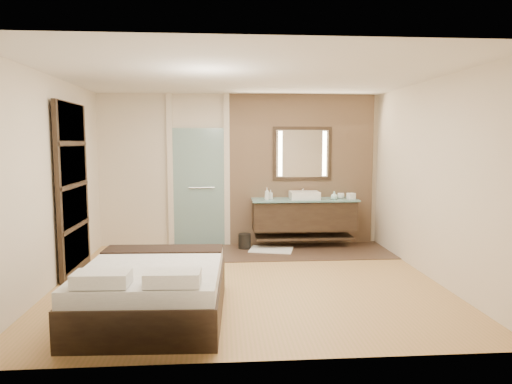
{
  "coord_description": "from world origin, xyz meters",
  "views": [
    {
      "loc": [
        -0.34,
        -5.94,
        1.86
      ],
      "look_at": [
        0.15,
        0.6,
        1.14
      ],
      "focal_mm": 32.0,
      "sensor_mm": 36.0,
      "label": 1
    }
  ],
  "objects": [
    {
      "name": "floor",
      "position": [
        0.0,
        0.0,
        0.0
      ],
      "size": [
        5.0,
        5.0,
        0.0
      ],
      "primitive_type": "plane",
      "color": "#AD8748",
      "rests_on": "ground"
    },
    {
      "name": "tile_strip",
      "position": [
        0.6,
        1.6,
        0.01
      ],
      "size": [
        3.8,
        1.3,
        0.01
      ],
      "primitive_type": "cube",
      "color": "#3D2E21",
      "rests_on": "floor"
    },
    {
      "name": "stone_wall",
      "position": [
        1.1,
        2.21,
        1.35
      ],
      "size": [
        2.6,
        0.08,
        2.7
      ],
      "primitive_type": "cube",
      "color": "tan",
      "rests_on": "floor"
    },
    {
      "name": "vanity",
      "position": [
        1.1,
        1.92,
        0.58
      ],
      "size": [
        1.85,
        0.55,
        0.88
      ],
      "color": "black",
      "rests_on": "stone_wall"
    },
    {
      "name": "mirror_unit",
      "position": [
        1.1,
        2.16,
        1.65
      ],
      "size": [
        1.06,
        0.04,
        0.96
      ],
      "color": "black",
      "rests_on": "stone_wall"
    },
    {
      "name": "frosted_door",
      "position": [
        -0.75,
        2.2,
        1.14
      ],
      "size": [
        1.1,
        0.12,
        2.7
      ],
      "color": "silver",
      "rests_on": "floor"
    },
    {
      "name": "shoji_partition",
      "position": [
        -2.43,
        0.6,
        1.21
      ],
      "size": [
        0.06,
        1.2,
        2.4
      ],
      "color": "black",
      "rests_on": "floor"
    },
    {
      "name": "bed",
      "position": [
        -1.08,
        -1.16,
        0.29
      ],
      "size": [
        1.52,
        1.87,
        0.7
      ],
      "rotation": [
        0.0,
        0.0,
        -0.04
      ],
      "color": "black",
      "rests_on": "floor"
    },
    {
      "name": "bath_mat",
      "position": [
        0.5,
        1.69,
        0.02
      ],
      "size": [
        0.82,
        0.66,
        0.02
      ],
      "primitive_type": "cube",
      "rotation": [
        0.0,
        0.0,
        -0.24
      ],
      "color": "white",
      "rests_on": "floor"
    },
    {
      "name": "waste_bin",
      "position": [
        0.05,
        1.85,
        0.14
      ],
      "size": [
        0.24,
        0.24,
        0.27
      ],
      "primitive_type": "cylinder",
      "rotation": [
        0.0,
        0.0,
        0.11
      ],
      "color": "black",
      "rests_on": "floor"
    },
    {
      "name": "tissue_box",
      "position": [
        1.92,
        1.85,
        0.92
      ],
      "size": [
        0.14,
        0.14,
        0.1
      ],
      "primitive_type": "cube",
      "rotation": [
        0.0,
        0.0,
        0.24
      ],
      "color": "white",
      "rests_on": "vanity"
    },
    {
      "name": "soap_bottle_a",
      "position": [
        0.43,
        1.83,
        0.97
      ],
      "size": [
        0.09,
        0.09,
        0.21
      ],
      "primitive_type": "imported",
      "rotation": [
        0.0,
        0.0,
        0.18
      ],
      "color": "silver",
      "rests_on": "vanity"
    },
    {
      "name": "soap_bottle_b",
      "position": [
        0.51,
        1.94,
        0.94
      ],
      "size": [
        0.08,
        0.08,
        0.16
      ],
      "primitive_type": "imported",
      "rotation": [
        0.0,
        0.0,
        -0.15
      ],
      "color": "#B2B2B2",
      "rests_on": "vanity"
    },
    {
      "name": "soap_bottle_c",
      "position": [
        1.6,
        1.77,
        0.94
      ],
      "size": [
        0.15,
        0.15,
        0.14
      ],
      "primitive_type": "imported",
      "rotation": [
        0.0,
        0.0,
        -0.39
      ],
      "color": "silver",
      "rests_on": "vanity"
    },
    {
      "name": "cup",
      "position": [
        1.76,
        1.93,
        0.91
      ],
      "size": [
        0.14,
        0.14,
        0.09
      ],
      "primitive_type": "imported",
      "rotation": [
        0.0,
        0.0,
        0.18
      ],
      "color": "white",
      "rests_on": "vanity"
    }
  ]
}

